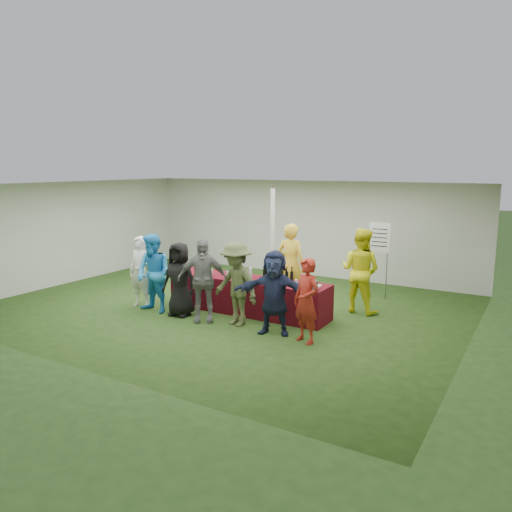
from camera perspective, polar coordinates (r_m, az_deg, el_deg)
The scene contains 18 objects.
ground at distance 11.18m, azimuth -3.37°, elevation -5.88°, with size 60.00×60.00×0.00m, color #284719.
tent at distance 11.64m, azimuth 1.90°, elevation 1.59°, with size 10.00×10.00×10.00m.
serving_table at distance 10.71m, azimuth -0.92°, elevation -4.51°, with size 3.60×0.80×0.75m, color maroon.
wine_bottles at distance 10.39m, azimuth 2.50°, elevation -2.17°, with size 0.68×0.13×0.32m.
wine_glasses at distance 10.67m, azimuth -4.01°, elevation -1.92°, with size 2.70×0.11×0.16m.
water_bottle at distance 10.66m, azimuth -0.64°, elevation -1.94°, with size 0.07×0.07×0.23m.
bar_towel at distance 9.97m, azimuth 6.70°, elevation -3.39°, with size 0.25×0.18×0.03m, color white.
dump_bucket at distance 9.70m, azimuth 6.31°, elevation -3.32°, with size 0.26×0.26×0.18m, color slate.
wine_list_sign at distance 12.07m, azimuth 13.92°, elevation 1.43°, with size 0.50×0.03×1.80m.
staff_pourer at distance 11.12m, azimuth 4.03°, elevation -1.02°, with size 0.68×0.45×1.87m, color yellow.
staff_back at distance 10.86m, azimuth 11.84°, elevation -1.63°, with size 0.88×0.69×1.82m, color yellow.
customer_0 at distance 11.34m, azimuth -13.05°, elevation -1.77°, with size 0.58×0.38×1.59m, color white.
customer_1 at distance 10.84m, azimuth -11.62°, elevation -1.97°, with size 0.82×0.64×1.70m, color #2692DE.
customer_2 at distance 10.52m, azimuth -8.73°, elevation -2.64°, with size 0.76×0.49×1.56m, color black.
customer_3 at distance 10.06m, azimuth -6.16°, elevation -2.73°, with size 1.00×0.42×1.71m, color slate.
customer_4 at distance 9.77m, azimuth -2.28°, elevation -3.23°, with size 1.07×0.61×1.66m, color #49522C.
customer_5 at distance 9.27m, azimuth 2.09°, elevation -4.19°, with size 1.47×0.47×1.59m, color #1D2544.
customer_6 at distance 8.87m, azimuth 5.78°, elevation -5.11°, with size 0.56×0.37×1.53m, color #AA2419.
Camera 1 is at (6.01, -8.90, 3.12)m, focal length 35.00 mm.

